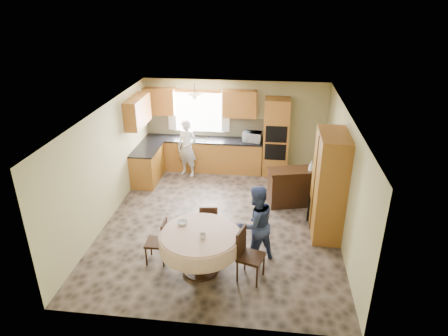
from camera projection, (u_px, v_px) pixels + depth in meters
name	position (u px, v px, depth m)	size (l,w,h in m)	color
floor	(221.00, 221.00, 8.88)	(5.00, 6.00, 0.01)	brown
ceiling	(221.00, 112.00, 7.85)	(5.00, 6.00, 0.01)	white
wall_back	(235.00, 125.00, 11.08)	(5.00, 0.02, 2.50)	tan
wall_front	(194.00, 258.00, 5.65)	(5.00, 0.02, 2.50)	tan
wall_left	(107.00, 164.00, 8.64)	(0.02, 6.00, 2.50)	tan
wall_right	(343.00, 176.00, 8.09)	(0.02, 6.00, 2.50)	tan
window	(199.00, 112.00, 11.02)	(1.40, 0.03, 1.10)	white
curtain_left	(172.00, 110.00, 11.04)	(0.22, 0.02, 1.15)	white
curtain_right	(225.00, 112.00, 10.88)	(0.22, 0.02, 1.15)	white
base_cab_back	(203.00, 155.00, 11.23)	(3.30, 0.60, 0.88)	#BA7031
counter_back	(203.00, 140.00, 11.04)	(3.30, 0.64, 0.04)	black
base_cab_left	(147.00, 165.00, 10.57)	(0.60, 1.20, 0.88)	#BA7031
counter_left	(146.00, 149.00, 10.38)	(0.64, 1.20, 0.04)	black
backsplash	(204.00, 127.00, 11.19)	(3.30, 0.02, 0.55)	tan
wall_cab_left	(160.00, 101.00, 10.88)	(0.85, 0.33, 0.72)	#C36E30
wall_cab_right	(240.00, 104.00, 10.64)	(0.90, 0.33, 0.72)	#C36E30
wall_cab_side	(138.00, 112.00, 9.98)	(0.33, 1.20, 0.72)	#C36E30
oven_tower	(276.00, 137.00, 10.75)	(0.66, 0.62, 2.12)	#BA7031
oven_upper	(276.00, 134.00, 10.39)	(0.56, 0.01, 0.45)	black
oven_lower	(275.00, 152.00, 10.59)	(0.56, 0.01, 0.45)	black
pendant	(195.00, 98.00, 10.38)	(0.36, 0.36, 0.18)	beige
sideboard	(293.00, 188.00, 9.40)	(1.20, 0.49, 0.85)	#351C0E
space_heater	(318.00, 208.00, 8.83)	(0.41, 0.28, 0.56)	black
cupboard	(329.00, 185.00, 8.05)	(0.58, 1.15, 2.20)	#BA7031
dining_table	(200.00, 241.00, 7.06)	(1.44, 1.44, 0.82)	#351C0E
chair_left	(160.00, 239.00, 7.39)	(0.38, 0.38, 0.87)	#351C0E
chair_back	(209.00, 222.00, 7.96)	(0.43, 0.43, 0.87)	#351C0E
chair_right	(247.00, 252.00, 6.95)	(0.53, 0.53, 0.98)	#351C0E
framed_picture	(338.00, 148.00, 8.70)	(0.06, 0.54, 0.45)	gold
microwave	(252.00, 137.00, 10.79)	(0.49, 0.34, 0.27)	silver
person_sink	(187.00, 148.00, 10.77)	(0.58, 0.38, 1.58)	silver
person_dining	(256.00, 224.00, 7.35)	(0.75, 0.58, 1.54)	navy
bowl_sideboard	(279.00, 170.00, 9.25)	(0.21, 0.21, 0.05)	#B2B2B2
bottle_sideboard	(311.00, 167.00, 9.12)	(0.11, 0.11, 0.28)	silver
cup_table	(203.00, 236.00, 6.81)	(0.12, 0.12, 0.09)	#B2B2B2
bowl_table	(183.00, 223.00, 7.23)	(0.19, 0.19, 0.06)	#B2B2B2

